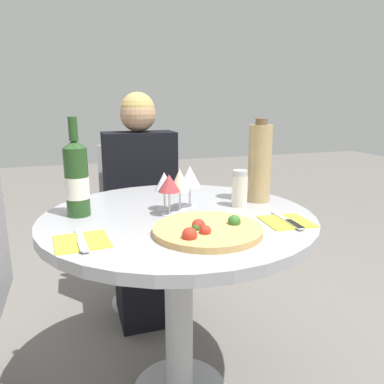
{
  "coord_description": "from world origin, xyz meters",
  "views": [
    {
      "loc": [
        -0.35,
        -1.23,
        1.15
      ],
      "look_at": [
        0.02,
        -0.09,
        0.86
      ],
      "focal_mm": 35.0,
      "sensor_mm": 36.0,
      "label": 1
    }
  ],
  "objects_px": {
    "pizza_large": "(207,230)",
    "seated_diner": "(144,218)",
    "dining_table": "(178,250)",
    "chair_behind_diner": "(139,226)",
    "wine_bottle": "(77,179)",
    "tall_carafe": "(260,163)"
  },
  "relations": [
    {
      "from": "pizza_large",
      "to": "seated_diner",
      "type": "bearing_deg",
      "value": 91.89
    },
    {
      "from": "dining_table",
      "to": "seated_diner",
      "type": "xyz_separation_m",
      "value": [
        -0.0,
        0.68,
        -0.09
      ]
    },
    {
      "from": "chair_behind_diner",
      "to": "wine_bottle",
      "type": "xyz_separation_m",
      "value": [
        -0.33,
        -0.73,
        0.44
      ]
    },
    {
      "from": "dining_table",
      "to": "wine_bottle",
      "type": "relative_size",
      "value": 2.83
    },
    {
      "from": "dining_table",
      "to": "pizza_large",
      "type": "bearing_deg",
      "value": -82.7
    },
    {
      "from": "dining_table",
      "to": "tall_carafe",
      "type": "relative_size",
      "value": 2.96
    },
    {
      "from": "chair_behind_diner",
      "to": "seated_diner",
      "type": "relative_size",
      "value": 0.76
    },
    {
      "from": "dining_table",
      "to": "pizza_large",
      "type": "height_order",
      "value": "pizza_large"
    },
    {
      "from": "dining_table",
      "to": "pizza_large",
      "type": "xyz_separation_m",
      "value": [
        0.03,
        -0.22,
        0.15
      ]
    },
    {
      "from": "chair_behind_diner",
      "to": "seated_diner",
      "type": "distance_m",
      "value": 0.17
    },
    {
      "from": "pizza_large",
      "to": "tall_carafe",
      "type": "bearing_deg",
      "value": 41.92
    },
    {
      "from": "seated_diner",
      "to": "wine_bottle",
      "type": "bearing_deg",
      "value": 60.31
    },
    {
      "from": "chair_behind_diner",
      "to": "wine_bottle",
      "type": "bearing_deg",
      "value": 65.35
    },
    {
      "from": "wine_bottle",
      "to": "tall_carafe",
      "type": "distance_m",
      "value": 0.69
    },
    {
      "from": "dining_table",
      "to": "seated_diner",
      "type": "distance_m",
      "value": 0.69
    },
    {
      "from": "seated_diner",
      "to": "tall_carafe",
      "type": "xyz_separation_m",
      "value": [
        0.36,
        -0.61,
        0.38
      ]
    },
    {
      "from": "chair_behind_diner",
      "to": "tall_carafe",
      "type": "relative_size",
      "value": 2.77
    },
    {
      "from": "chair_behind_diner",
      "to": "pizza_large",
      "type": "bearing_deg",
      "value": 91.64
    },
    {
      "from": "chair_behind_diner",
      "to": "seated_diner",
      "type": "bearing_deg",
      "value": 90.0
    },
    {
      "from": "dining_table",
      "to": "pizza_large",
      "type": "distance_m",
      "value": 0.27
    },
    {
      "from": "dining_table",
      "to": "wine_bottle",
      "type": "distance_m",
      "value": 0.44
    },
    {
      "from": "pizza_large",
      "to": "wine_bottle",
      "type": "height_order",
      "value": "wine_bottle"
    }
  ]
}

